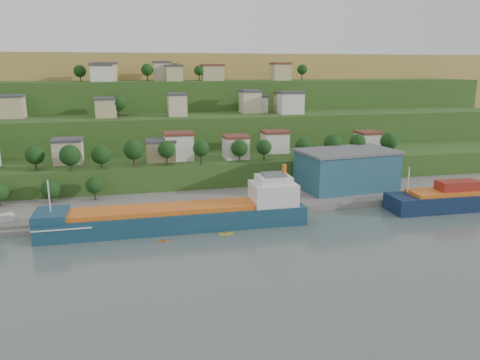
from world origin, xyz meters
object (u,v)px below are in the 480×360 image
object	(u,v)px
caravan	(3,220)
kayak_orange	(164,241)
warehouse	(346,169)
cargo_ship_near	(185,217)

from	to	relation	value
caravan	kayak_orange	size ratio (longest dim) A/B	1.85
warehouse	kayak_orange	bearing A→B (deg)	-160.39
warehouse	caravan	world-z (taller)	warehouse
caravan	kayak_orange	bearing A→B (deg)	-47.21
cargo_ship_near	caravan	size ratio (longest dim) A/B	12.32
kayak_orange	cargo_ship_near	bearing A→B (deg)	80.15
cargo_ship_near	warehouse	size ratio (longest dim) A/B	2.08
warehouse	kayak_orange	size ratio (longest dim) A/B	10.93
caravan	kayak_orange	distance (m)	44.41
caravan	warehouse	bearing A→B (deg)	-15.13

